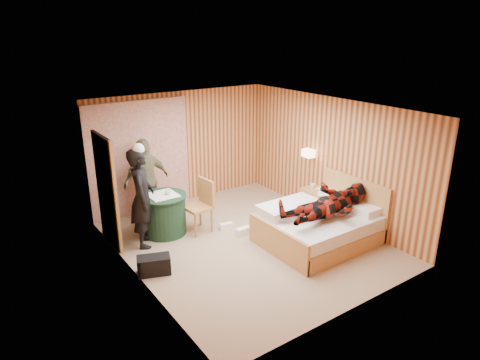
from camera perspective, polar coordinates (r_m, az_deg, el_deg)
floor at (r=8.05m, az=0.78°, el=-8.24°), size 4.20×5.00×0.01m
ceiling at (r=7.23m, az=0.87°, el=9.56°), size 4.20×5.00×0.01m
wall_back at (r=9.60m, az=-7.90°, el=4.25°), size 4.20×0.02×2.50m
wall_left at (r=6.63m, az=-14.15°, el=-3.26°), size 0.02×5.00×2.50m
wall_right at (r=8.88m, az=11.94°, el=2.74°), size 0.02×5.00×2.50m
curtain at (r=9.17m, az=-13.25°, el=2.84°), size 2.20×0.08×2.40m
doorway at (r=7.97m, az=-17.40°, el=-1.41°), size 0.06×0.90×2.05m
wall_lamp at (r=9.04m, az=9.13°, el=3.56°), size 0.26×0.24×0.16m
bed at (r=8.08m, az=10.40°, el=-6.03°), size 2.00×1.56×1.07m
nightstand at (r=9.10m, az=10.12°, el=-3.00°), size 0.46×0.62×0.60m
round_table at (r=8.35m, az=-10.11°, el=-4.46°), size 0.90×0.90×0.80m
chair_far at (r=8.89m, az=-12.17°, el=-2.10°), size 0.48×0.48×0.93m
chair_near at (r=8.29m, az=-5.17°, el=-2.87°), size 0.51×0.51×1.04m
duffel_bag at (r=7.17m, az=-11.42°, el=-11.06°), size 0.59×0.45×0.30m
sneaker_left at (r=8.53m, az=-1.88°, el=-6.14°), size 0.28×0.16×0.12m
sneaker_right at (r=8.30m, az=0.44°, el=-6.82°), size 0.31×0.14×0.13m
woman_standing at (r=7.79m, az=-12.93°, el=-2.33°), size 0.68×0.79×1.84m
man_at_table at (r=8.82m, az=-12.36°, el=-0.05°), size 1.07×0.58×1.72m
man_on_bed at (r=7.69m, az=12.02°, el=-2.15°), size 0.86×0.67×1.77m
book_lower at (r=8.96m, az=10.45°, el=-1.33°), size 0.17×0.22×0.02m
book_upper at (r=8.95m, az=10.46°, el=-1.22°), size 0.27×0.28×0.02m
cup_nightstand at (r=9.07m, az=9.67°, el=-0.79°), size 0.12×0.12×0.09m
cup_table at (r=8.17m, az=-9.51°, el=-1.59°), size 0.14×0.14×0.10m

